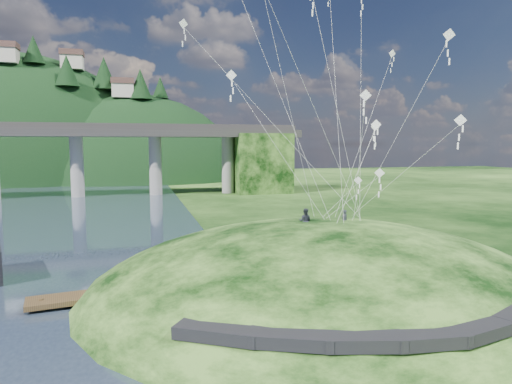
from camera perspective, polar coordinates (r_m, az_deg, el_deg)
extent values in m
plane|color=black|center=(30.58, -4.52, -14.54)|extent=(320.00, 320.00, 0.00)
ellipsoid|color=black|center=(35.09, 8.27, -14.44)|extent=(36.00, 32.00, 13.00)
cube|color=black|center=(22.27, -4.69, -17.00)|extent=(4.32, 3.62, 0.71)
cube|color=black|center=(21.48, 4.44, -17.72)|extent=(4.10, 2.97, 0.61)
cube|color=black|center=(21.76, 13.20, -17.55)|extent=(3.85, 2.37, 0.62)
cube|color=black|center=(22.91, 20.69, -16.67)|extent=(3.62, 1.83, 0.66)
cube|color=black|center=(24.82, 26.26, -15.10)|extent=(3.82, 2.27, 0.68)
cylinder|color=gray|center=(98.95, -21.48, 3.15)|extent=(2.60, 2.60, 13.00)
cylinder|color=gray|center=(98.37, -12.46, 3.41)|extent=(2.60, 2.60, 13.00)
cylinder|color=gray|center=(100.21, -3.56, 3.58)|extent=(2.60, 2.60, 13.00)
cube|color=black|center=(101.94, 0.59, 3.64)|extent=(12.00, 11.00, 13.00)
ellipsoid|color=black|center=(158.99, -27.42, -0.71)|extent=(96.00, 68.00, 88.00)
ellipsoid|color=black|center=(147.66, -14.65, -2.25)|extent=(76.00, 56.00, 72.00)
cone|color=black|center=(145.04, -26.06, 15.72)|extent=(5.83, 5.83, 7.67)
cone|color=black|center=(137.83, -22.59, 13.84)|extent=(6.47, 6.47, 8.51)
cone|color=black|center=(143.89, -18.47, 13.90)|extent=(7.13, 7.13, 9.38)
cone|color=black|center=(138.31, -14.26, 12.95)|extent=(6.56, 6.56, 8.63)
cone|color=black|center=(144.04, -11.88, 12.65)|extent=(4.88, 4.88, 6.42)
cube|color=beige|center=(144.01, -28.83, 14.70)|extent=(6.00, 5.00, 4.00)
cube|color=brown|center=(144.48, -28.89, 15.75)|extent=(6.40, 5.40, 1.60)
cube|color=beige|center=(147.07, -21.99, 14.76)|extent=(6.00, 5.00, 4.00)
cube|color=brown|center=(147.53, -22.03, 15.80)|extent=(6.40, 5.40, 1.60)
cube|color=beige|center=(139.06, -16.30, 12.03)|extent=(6.00, 5.00, 4.00)
cube|color=brown|center=(139.38, -16.34, 13.13)|extent=(6.40, 5.40, 1.60)
cube|color=#392917|center=(33.95, -15.06, -11.83)|extent=(13.94, 4.29, 0.34)
cylinder|color=#392917|center=(33.72, -25.25, -12.77)|extent=(0.30, 0.30, 0.98)
cylinder|color=#392917|center=(33.75, -20.12, -12.54)|extent=(0.30, 0.30, 0.98)
cylinder|color=#392917|center=(34.03, -15.04, -12.22)|extent=(0.30, 0.30, 0.98)
cylinder|color=#392917|center=(34.56, -10.10, -11.82)|extent=(0.30, 0.30, 0.98)
cylinder|color=#392917|center=(35.33, -5.36, -11.35)|extent=(0.30, 0.30, 0.98)
imported|color=#262A33|center=(35.59, 10.99, -2.19)|extent=(0.65, 0.49, 1.60)
imported|color=#262A33|center=(34.40, 6.18, -2.04)|extent=(1.18, 1.12, 1.93)
cube|color=white|center=(35.46, -9.07, 20.07)|extent=(0.66, 0.24, 0.67)
cube|color=white|center=(35.34, -9.05, 19.30)|extent=(0.08, 0.06, 0.40)
cube|color=white|center=(35.24, -9.04, 18.54)|extent=(0.08, 0.06, 0.40)
cube|color=white|center=(35.13, -9.03, 17.77)|extent=(0.08, 0.06, 0.40)
cube|color=white|center=(40.97, 12.64, 1.45)|extent=(0.63, 0.38, 0.70)
cube|color=white|center=(41.02, 12.62, 0.75)|extent=(0.09, 0.04, 0.41)
cube|color=white|center=(41.06, 12.60, 0.06)|extent=(0.09, 0.04, 0.41)
cube|color=white|center=(41.12, 12.59, -0.64)|extent=(0.09, 0.04, 0.41)
cube|color=white|center=(43.53, 9.15, 22.15)|extent=(0.09, 0.05, 0.40)
cube|color=white|center=(35.00, 6.97, 22.20)|extent=(0.11, 0.04, 0.47)
cube|color=white|center=(34.85, 6.96, 21.29)|extent=(0.11, 0.04, 0.47)
cube|color=white|center=(37.58, 14.78, 8.15)|extent=(0.71, 0.45, 0.81)
cube|color=white|center=(37.56, 14.75, 7.28)|extent=(0.10, 0.06, 0.47)
cube|color=white|center=(37.55, 14.73, 6.41)|extent=(0.10, 0.06, 0.47)
cube|color=white|center=(37.55, 14.71, 5.54)|extent=(0.10, 0.06, 0.47)
cube|color=white|center=(39.47, 14.68, 7.89)|extent=(0.62, 0.35, 0.67)
cube|color=white|center=(39.45, 14.66, 7.19)|extent=(0.09, 0.04, 0.39)
cube|color=white|center=(39.44, 14.64, 6.49)|extent=(0.09, 0.04, 0.39)
cube|color=white|center=(39.44, 14.62, 5.78)|extent=(0.09, 0.04, 0.39)
cube|color=white|center=(34.21, 23.00, 17.65)|extent=(0.77, 0.32, 0.77)
cube|color=white|center=(34.10, 22.96, 16.71)|extent=(0.10, 0.02, 0.47)
cube|color=white|center=(33.99, 22.92, 15.77)|extent=(0.10, 0.02, 0.47)
cube|color=white|center=(33.90, 22.87, 14.82)|extent=(0.10, 0.02, 0.47)
cube|color=white|center=(37.05, -3.11, 14.37)|extent=(0.83, 0.27, 0.85)
cube|color=white|center=(36.97, -3.10, 13.44)|extent=(0.11, 0.03, 0.49)
cube|color=white|center=(36.90, -3.09, 12.51)|extent=(0.11, 0.03, 0.49)
cube|color=white|center=(36.83, -3.09, 11.58)|extent=(0.11, 0.03, 0.49)
cube|color=white|center=(45.28, 16.66, 16.25)|extent=(0.72, 0.20, 0.71)
cube|color=white|center=(45.20, 16.64, 15.62)|extent=(0.09, 0.05, 0.42)
cube|color=white|center=(45.11, 16.62, 14.98)|extent=(0.09, 0.05, 0.42)
cube|color=white|center=(45.03, 16.60, 14.34)|extent=(0.09, 0.05, 0.42)
cube|color=white|center=(42.79, 13.04, 22.38)|extent=(0.10, 0.07, 0.48)
cube|color=white|center=(42.63, 13.02, 21.62)|extent=(0.10, 0.07, 0.48)
cube|color=white|center=(42.47, 13.00, 20.85)|extent=(0.10, 0.07, 0.48)
cube|color=white|center=(41.04, 15.19, 2.31)|extent=(0.75, 0.53, 0.86)
cube|color=white|center=(41.08, 15.17, 1.45)|extent=(0.11, 0.06, 0.51)
cube|color=white|center=(41.14, 15.14, 0.59)|extent=(0.11, 0.06, 0.51)
cube|color=white|center=(41.20, 15.12, -0.27)|extent=(0.11, 0.06, 0.51)
cube|color=white|center=(30.20, 13.53, 11.67)|extent=(0.64, 0.42, 0.71)
cube|color=white|center=(30.16, 13.51, 10.69)|extent=(0.10, 0.04, 0.43)
cube|color=white|center=(30.12, 13.48, 9.70)|extent=(0.10, 0.04, 0.43)
cube|color=white|center=(30.09, 13.46, 8.71)|extent=(0.10, 0.04, 0.43)
cube|color=white|center=(29.92, 24.19, 8.19)|extent=(0.59, 0.47, 0.70)
cube|color=white|center=(29.90, 24.15, 7.22)|extent=(0.09, 0.05, 0.41)
cube|color=white|center=(29.89, 24.11, 6.25)|extent=(0.09, 0.05, 0.41)
cube|color=white|center=(29.88, 24.07, 5.28)|extent=(0.09, 0.05, 0.41)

